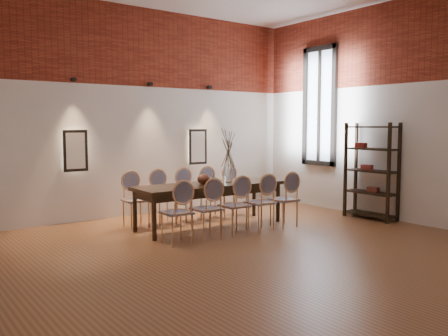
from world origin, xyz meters
TOP-DOWN VIEW (x-y plane):
  - floor at (0.00, 0.00)m, footprint 7.00×7.00m
  - wall_back at (0.00, 3.55)m, footprint 7.00×0.10m
  - wall_right at (3.55, 0.00)m, footprint 0.10×7.00m
  - brick_band_back at (0.00, 3.48)m, footprint 7.00×0.02m
  - brick_band_right at (3.48, 0.00)m, footprint 0.02×7.00m
  - niche_left at (-1.30, 3.45)m, footprint 0.36×0.06m
  - niche_right at (1.30, 3.45)m, footprint 0.36×0.06m
  - spot_fixture_left at (-1.30, 3.42)m, footprint 0.08×0.10m
  - spot_fixture_mid at (0.20, 3.42)m, footprint 0.08×0.10m
  - spot_fixture_right at (1.60, 3.42)m, footprint 0.08×0.10m
  - window_glass at (3.46, 2.00)m, footprint 0.02×0.78m
  - window_frame at (3.44, 2.00)m, footprint 0.08×0.90m
  - window_mullion at (3.44, 2.00)m, footprint 0.06×0.06m
  - dining_table at (0.44, 1.74)m, footprint 2.68×0.92m
  - chair_near_a at (-0.64, 1.06)m, footprint 0.45×0.45m
  - chair_near_b at (-0.10, 1.04)m, footprint 0.45×0.45m
  - chair_near_c at (0.43, 1.03)m, footprint 0.45×0.45m
  - chair_near_d at (0.96, 1.02)m, footprint 0.45×0.45m
  - chair_near_e at (1.49, 1.01)m, footprint 0.45×0.45m
  - chair_far_a at (-0.60, 2.47)m, footprint 0.45×0.45m
  - chair_far_b at (-0.07, 2.46)m, footprint 0.45×0.45m
  - chair_far_c at (0.46, 2.45)m, footprint 0.45×0.45m
  - chair_far_d at (0.99, 2.43)m, footprint 0.45×0.45m
  - chair_far_e at (1.52, 2.42)m, footprint 0.45×0.45m
  - vase at (0.82, 1.73)m, footprint 0.14×0.14m
  - dried_branches at (0.82, 1.73)m, footprint 0.50×0.50m
  - bowl at (0.29, 1.69)m, footprint 0.24×0.24m
  - book at (0.47, 1.86)m, footprint 0.26×0.19m
  - shelving_rack at (3.28, 0.54)m, footprint 0.40×1.01m

SIDE VIEW (x-z plane):
  - floor at x=0.00m, z-range -0.02..0.00m
  - dining_table at x=0.44m, z-range 0.00..0.75m
  - chair_near_a at x=-0.64m, z-range 0.00..0.94m
  - chair_near_b at x=-0.10m, z-range 0.00..0.94m
  - chair_near_c at x=0.43m, z-range 0.00..0.94m
  - chair_near_d at x=0.96m, z-range 0.00..0.94m
  - chair_near_e at x=1.49m, z-range 0.00..0.94m
  - chair_far_a at x=-0.60m, z-range 0.00..0.94m
  - chair_far_b at x=-0.07m, z-range 0.00..0.94m
  - chair_far_c at x=0.46m, z-range 0.00..0.94m
  - chair_far_d at x=0.99m, z-range 0.00..0.94m
  - chair_far_e at x=1.52m, z-range 0.00..0.94m
  - book at x=0.47m, z-range 0.75..0.78m
  - bowl at x=0.29m, z-range 0.75..0.93m
  - vase at x=0.82m, z-range 0.75..1.05m
  - shelving_rack at x=3.28m, z-range 0.00..1.80m
  - niche_left at x=-1.30m, z-range 0.97..1.63m
  - niche_right at x=1.30m, z-range 0.97..1.63m
  - dried_branches at x=0.82m, z-range 1.00..1.70m
  - wall_back at x=0.00m, z-range 0.00..4.00m
  - wall_right at x=3.55m, z-range 0.00..4.00m
  - window_glass at x=3.46m, z-range 0.96..3.34m
  - window_frame at x=3.44m, z-range 0.90..3.40m
  - window_mullion at x=3.44m, z-range 0.95..3.35m
  - spot_fixture_left at x=-1.30m, z-range 2.51..2.59m
  - spot_fixture_mid at x=0.20m, z-range 2.51..2.59m
  - spot_fixture_right at x=1.60m, z-range 2.51..2.59m
  - brick_band_back at x=0.00m, z-range 2.50..4.00m
  - brick_band_right at x=3.48m, z-range 2.50..4.00m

